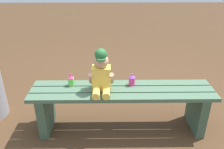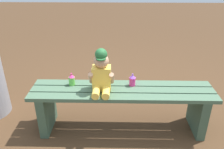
{
  "view_description": "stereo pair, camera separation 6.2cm",
  "coord_description": "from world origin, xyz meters",
  "px_view_note": "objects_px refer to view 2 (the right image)",
  "views": [
    {
      "loc": [
        -0.12,
        -1.88,
        1.54
      ],
      "look_at": [
        -0.1,
        -0.05,
        0.63
      ],
      "focal_mm": 36.64,
      "sensor_mm": 36.0,
      "label": 1
    },
    {
      "loc": [
        -0.06,
        -1.88,
        1.54
      ],
      "look_at": [
        -0.1,
        -0.05,
        0.63
      ],
      "focal_mm": 36.64,
      "sensor_mm": 36.0,
      "label": 2
    }
  ],
  "objects_px": {
    "park_bench": "(122,102)",
    "child_figure": "(101,73)",
    "sippy_cup_left": "(72,79)",
    "sippy_cup_right": "(132,80)"
  },
  "relations": [
    {
      "from": "child_figure",
      "to": "sippy_cup_right",
      "type": "bearing_deg",
      "value": 17.59
    },
    {
      "from": "park_bench",
      "to": "sippy_cup_right",
      "type": "bearing_deg",
      "value": 39.61
    },
    {
      "from": "sippy_cup_left",
      "to": "sippy_cup_right",
      "type": "xyz_separation_m",
      "value": [
        0.59,
        0.0,
        0.0
      ]
    },
    {
      "from": "park_bench",
      "to": "child_figure",
      "type": "height_order",
      "value": "child_figure"
    },
    {
      "from": "park_bench",
      "to": "child_figure",
      "type": "bearing_deg",
      "value": -176.33
    },
    {
      "from": "child_figure",
      "to": "sippy_cup_left",
      "type": "height_order",
      "value": "child_figure"
    },
    {
      "from": "park_bench",
      "to": "sippy_cup_left",
      "type": "distance_m",
      "value": 0.54
    },
    {
      "from": "park_bench",
      "to": "sippy_cup_right",
      "type": "height_order",
      "value": "sippy_cup_right"
    },
    {
      "from": "park_bench",
      "to": "child_figure",
      "type": "relative_size",
      "value": 4.29
    },
    {
      "from": "child_figure",
      "to": "sippy_cup_left",
      "type": "relative_size",
      "value": 3.26
    }
  ]
}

